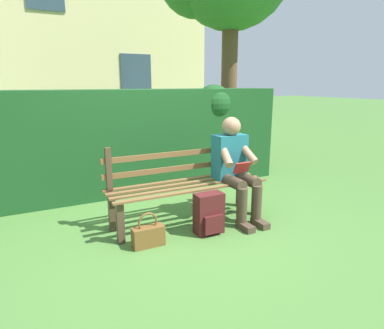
{
  "coord_description": "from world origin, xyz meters",
  "views": [
    {
      "loc": [
        1.6,
        3.24,
        1.56
      ],
      "look_at": [
        0.0,
        0.1,
        0.7
      ],
      "focal_mm": 31.41,
      "sensor_mm": 36.0,
      "label": 1
    }
  ],
  "objects": [
    {
      "name": "ground",
      "position": [
        0.0,
        0.0,
        0.0
      ],
      "size": [
        60.0,
        60.0,
        0.0
      ],
      "primitive_type": "plane",
      "color": "#477533"
    },
    {
      "name": "park_bench",
      "position": [
        0.0,
        -0.06,
        0.44
      ],
      "size": [
        1.82,
        0.49,
        0.91
      ],
      "color": "#4C3828",
      "rests_on": "ground"
    },
    {
      "name": "person_seated",
      "position": [
        -0.56,
        0.1,
        0.63
      ],
      "size": [
        0.44,
        0.73,
        1.18
      ],
      "color": "#1E6672",
      "rests_on": "ground"
    },
    {
      "name": "hedge_backdrop",
      "position": [
        0.35,
        -1.46,
        0.77
      ],
      "size": [
        5.0,
        0.7,
        1.54
      ],
      "color": "#19471E",
      "rests_on": "ground"
    },
    {
      "name": "building_facade",
      "position": [
        0.74,
        -7.82,
        3.16
      ],
      "size": [
        9.03,
        2.78,
        6.31
      ],
      "color": "beige",
      "rests_on": "ground"
    },
    {
      "name": "backpack",
      "position": [
        -0.07,
        0.36,
        0.21
      ],
      "size": [
        0.3,
        0.24,
        0.44
      ],
      "color": "#4C1919",
      "rests_on": "ground"
    },
    {
      "name": "handbag",
      "position": [
        0.61,
        0.35,
        0.11
      ],
      "size": [
        0.31,
        0.12,
        0.35
      ],
      "color": "brown",
      "rests_on": "ground"
    }
  ]
}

